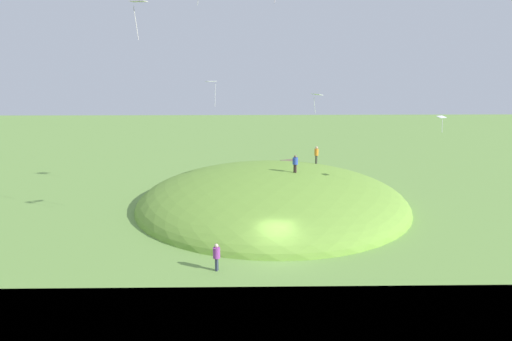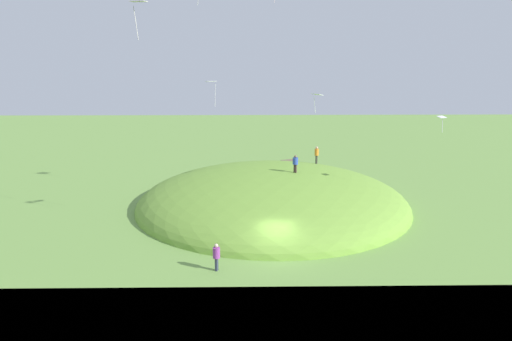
{
  "view_description": "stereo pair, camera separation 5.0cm",
  "coord_description": "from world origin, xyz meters",
  "px_view_note": "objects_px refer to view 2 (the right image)",
  "views": [
    {
      "loc": [
        -32.69,
        2.03,
        13.57
      ],
      "look_at": [
        3.7,
        1.39,
        5.07
      ],
      "focal_mm": 35.47,
      "sensor_mm": 36.0,
      "label": 1
    },
    {
      "loc": [
        -32.69,
        1.98,
        13.57
      ],
      "look_at": [
        3.7,
        1.39,
        5.07
      ],
      "focal_mm": 35.47,
      "sensor_mm": 36.0,
      "label": 2
    }
  ],
  "objects_px": {
    "kite_2": "(138,4)",
    "kite_0": "(442,118)",
    "kite_5": "(212,84)",
    "kite_6": "(317,96)",
    "person_near_shore": "(216,254)",
    "person_on_hilltop": "(295,162)",
    "person_with_child": "(317,153)"
  },
  "relations": [
    {
      "from": "kite_2",
      "to": "kite_0",
      "type": "bearing_deg",
      "value": -69.48
    },
    {
      "from": "kite_2",
      "to": "kite_5",
      "type": "height_order",
      "value": "kite_2"
    },
    {
      "from": "kite_0",
      "to": "kite_6",
      "type": "xyz_separation_m",
      "value": [
        2.92,
        9.56,
        1.54
      ]
    },
    {
      "from": "person_near_shore",
      "to": "kite_6",
      "type": "distance_m",
      "value": 17.3
    },
    {
      "from": "kite_2",
      "to": "kite_6",
      "type": "relative_size",
      "value": 1.34
    },
    {
      "from": "kite_0",
      "to": "kite_5",
      "type": "relative_size",
      "value": 0.7
    },
    {
      "from": "person_near_shore",
      "to": "kite_0",
      "type": "bearing_deg",
      "value": 138.84
    },
    {
      "from": "person_on_hilltop",
      "to": "person_with_child",
      "type": "xyz_separation_m",
      "value": [
        6.67,
        -2.8,
        -0.5
      ]
    },
    {
      "from": "person_near_shore",
      "to": "kite_5",
      "type": "xyz_separation_m",
      "value": [
        7.1,
        0.59,
        10.25
      ]
    },
    {
      "from": "kite_0",
      "to": "kite_6",
      "type": "height_order",
      "value": "kite_6"
    },
    {
      "from": "person_on_hilltop",
      "to": "kite_2",
      "type": "relative_size",
      "value": 0.71
    },
    {
      "from": "person_on_hilltop",
      "to": "person_with_child",
      "type": "relative_size",
      "value": 0.88
    },
    {
      "from": "person_near_shore",
      "to": "kite_2",
      "type": "distance_m",
      "value": 15.94
    },
    {
      "from": "person_with_child",
      "to": "kite_2",
      "type": "relative_size",
      "value": 0.81
    },
    {
      "from": "kite_2",
      "to": "kite_5",
      "type": "bearing_deg",
      "value": -34.5
    },
    {
      "from": "person_on_hilltop",
      "to": "person_near_shore",
      "type": "relative_size",
      "value": 0.87
    },
    {
      "from": "person_on_hilltop",
      "to": "kite_6",
      "type": "bearing_deg",
      "value": 2.78
    },
    {
      "from": "person_on_hilltop",
      "to": "person_near_shore",
      "type": "height_order",
      "value": "person_on_hilltop"
    },
    {
      "from": "person_on_hilltop",
      "to": "kite_0",
      "type": "relative_size",
      "value": 1.21
    },
    {
      "from": "person_on_hilltop",
      "to": "kite_0",
      "type": "bearing_deg",
      "value": 20.64
    },
    {
      "from": "person_with_child",
      "to": "kite_0",
      "type": "height_order",
      "value": "kite_0"
    },
    {
      "from": "kite_5",
      "to": "kite_6",
      "type": "xyz_separation_m",
      "value": [
        5.48,
        -8.43,
        -1.32
      ]
    },
    {
      "from": "kite_2",
      "to": "person_with_child",
      "type": "bearing_deg",
      "value": -35.32
    },
    {
      "from": "person_with_child",
      "to": "person_near_shore",
      "type": "bearing_deg",
      "value": 135.9
    },
    {
      "from": "kite_5",
      "to": "kite_6",
      "type": "bearing_deg",
      "value": -56.99
    },
    {
      "from": "kite_2",
      "to": "kite_5",
      "type": "xyz_separation_m",
      "value": [
        5.62,
        -3.87,
        -4.99
      ]
    },
    {
      "from": "kite_6",
      "to": "person_with_child",
      "type": "bearing_deg",
      "value": -8.6
    },
    {
      "from": "person_near_shore",
      "to": "kite_0",
      "type": "height_order",
      "value": "kite_0"
    },
    {
      "from": "person_on_hilltop",
      "to": "kite_2",
      "type": "height_order",
      "value": "kite_2"
    },
    {
      "from": "person_with_child",
      "to": "kite_6",
      "type": "xyz_separation_m",
      "value": [
        -7.95,
        1.2,
        6.47
      ]
    },
    {
      "from": "person_near_shore",
      "to": "kite_0",
      "type": "relative_size",
      "value": 1.39
    },
    {
      "from": "kite_2",
      "to": "kite_6",
      "type": "xyz_separation_m",
      "value": [
        11.1,
        -12.3,
        -6.31
      ]
    }
  ]
}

